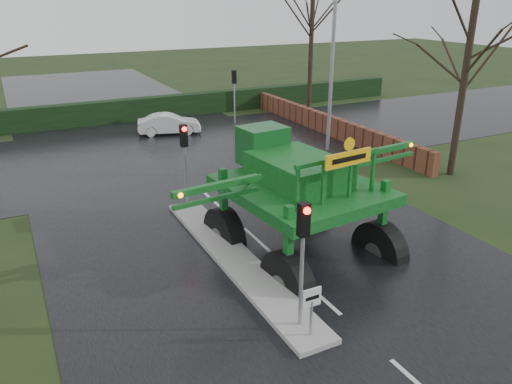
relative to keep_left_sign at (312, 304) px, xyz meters
name	(u,v)px	position (x,y,z in m)	size (l,w,h in m)	color
ground	(320,297)	(1.30, 1.50, -1.06)	(140.00, 140.00, 0.00)	black
road_main	(196,186)	(1.30, 11.50, -1.05)	(14.00, 80.00, 0.02)	black
road_cross	(158,152)	(1.30, 17.50, -1.05)	(80.00, 12.00, 0.02)	black
median_island	(235,258)	(0.00, 4.50, -0.97)	(1.20, 10.00, 0.16)	gray
hedge_row	(123,111)	(1.30, 25.50, -0.31)	(44.00, 0.90, 1.50)	black
brick_wall	(318,121)	(11.80, 17.50, -0.46)	(0.40, 20.00, 1.20)	#592D1E
keep_left_sign	(312,304)	(0.00, 0.00, 0.00)	(0.50, 0.07, 1.35)	gray
traffic_signal_near	(303,239)	(0.00, 0.49, 1.53)	(0.26, 0.33, 3.52)	gray
traffic_signal_mid	(184,149)	(0.00, 8.99, 1.53)	(0.26, 0.33, 3.52)	gray
traffic_signal_far	(234,85)	(7.80, 21.51, 1.53)	(0.26, 0.33, 3.52)	gray
street_light_right	(328,38)	(9.49, 13.50, 4.93)	(3.85, 0.30, 10.00)	gray
tree_right_near	(467,64)	(12.80, 7.50, 4.14)	(5.60, 5.60, 9.64)	black
tree_right_far	(312,19)	(14.30, 22.50, 5.44)	(7.00, 7.00, 12.05)	black
crop_sprayer	(284,204)	(0.77, 2.74, 1.46)	(9.51, 6.35, 5.33)	black
white_sedan	(170,134)	(3.06, 20.86, -1.06)	(1.32, 3.80, 1.25)	silver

